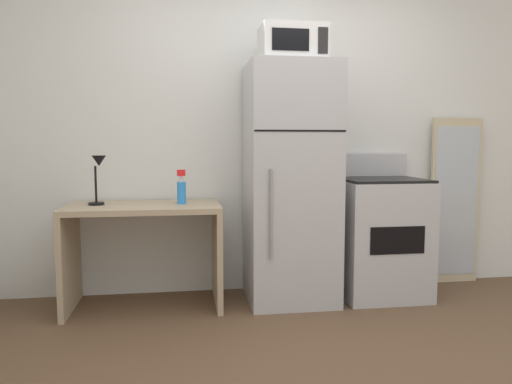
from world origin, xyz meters
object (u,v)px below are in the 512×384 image
Objects in this scene: microwave at (292,45)px; desk at (144,236)px; spray_bottle at (181,190)px; oven_range at (380,236)px; desk_lamp at (98,171)px; leaning_mirror at (455,201)px; refrigerator at (291,184)px.

desk is at bearing 178.60° from microwave.
oven_range is at bearing 0.04° from spray_bottle.
spray_bottle is (0.58, -0.02, -0.14)m from desk_lamp.
microwave reaches higher than desk_lamp.
microwave is 1.93m from leaning_mirror.
refrigerator is 1.52m from leaning_mirror.
spray_bottle is 0.23× the size of oven_range.
microwave is at bearing -89.68° from refrigerator.
desk_lamp is at bearing 178.99° from refrigerator.
leaning_mirror reaches higher than desk_lamp.
desk_lamp is 2.90m from leaning_mirror.
oven_range is (2.11, -0.02, -0.52)m from desk_lamp.
refrigerator is at bearing -1.01° from desk_lamp.
desk is 0.99× the size of oven_range.
desk_lamp reaches higher than desk.
spray_bottle is 1.32m from microwave.
desk is 2.37× the size of microwave.
oven_range is 0.79× the size of leaning_mirror.
desk is 0.62× the size of refrigerator.
microwave reaches higher than desk.
microwave reaches higher than oven_range.
microwave reaches higher than refrigerator.
desk_lamp reaches higher than spray_bottle.
refrigerator is 1.26× the size of leaning_mirror.
oven_range is (0.72, 0.03, -1.43)m from microwave.
spray_bottle is 0.14× the size of refrigerator.
desk_lamp is 0.60m from spray_bottle.
microwave reaches higher than leaning_mirror.
leaning_mirror is (2.30, 0.26, -0.15)m from spray_bottle.
desk_lamp is at bearing 178.12° from microwave.
desk_lamp is 0.77× the size of microwave.
desk is 1.80m from oven_range.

